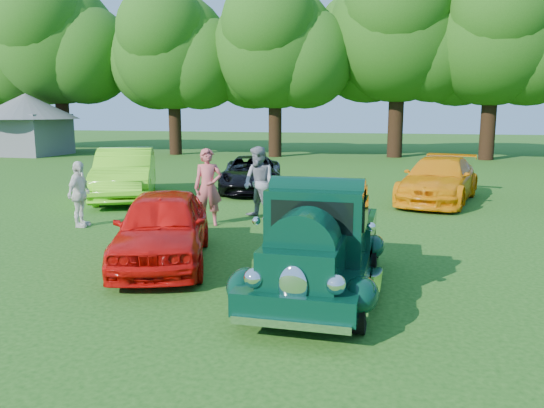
% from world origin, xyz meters
% --- Properties ---
extents(ground, '(120.00, 120.00, 0.00)m').
position_xyz_m(ground, '(0.00, 0.00, 0.00)').
color(ground, '#1A4710').
rests_on(ground, ground).
extents(hero_pickup, '(2.01, 4.32, 1.69)m').
position_xyz_m(hero_pickup, '(0.16, -0.38, 0.73)').
color(hero_pickup, black).
rests_on(hero_pickup, ground).
extents(red_convertible, '(2.81, 4.31, 1.36)m').
position_xyz_m(red_convertible, '(-2.92, 0.52, 0.68)').
color(red_convertible, red).
rests_on(red_convertible, ground).
extents(back_car_lime, '(3.59, 5.21, 1.63)m').
position_xyz_m(back_car_lime, '(-7.31, 6.99, 0.81)').
color(back_car_lime, '#6ADB1D').
rests_on(back_car_lime, ground).
extents(back_car_black, '(3.01, 4.79, 1.23)m').
position_xyz_m(back_car_black, '(-3.81, 9.56, 0.62)').
color(back_car_black, black).
rests_on(back_car_black, ground).
extents(back_car_orange, '(3.02, 5.13, 1.40)m').
position_xyz_m(back_car_orange, '(2.50, 8.83, 0.70)').
color(back_car_orange, orange).
rests_on(back_car_orange, ground).
extents(spectator_pink, '(0.82, 0.70, 1.92)m').
position_xyz_m(spectator_pink, '(-3.26, 3.81, 0.96)').
color(spectator_pink, '#BE4E4F').
rests_on(spectator_pink, ground).
extents(spectator_grey, '(1.17, 1.12, 1.91)m').
position_xyz_m(spectator_grey, '(-2.28, 4.96, 0.95)').
color(spectator_grey, gray).
rests_on(spectator_grey, ground).
extents(spectator_white, '(0.49, 0.99, 1.62)m').
position_xyz_m(spectator_white, '(-6.27, 2.89, 0.81)').
color(spectator_white, silver).
rests_on(spectator_white, ground).
extents(gazebo, '(6.40, 6.40, 3.90)m').
position_xyz_m(gazebo, '(-22.00, 21.00, 2.40)').
color(gazebo, slate).
rests_on(gazebo, ground).
extents(tree_line, '(62.13, 9.44, 11.59)m').
position_xyz_m(tree_line, '(-0.69, 24.42, 6.86)').
color(tree_line, black).
rests_on(tree_line, ground).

